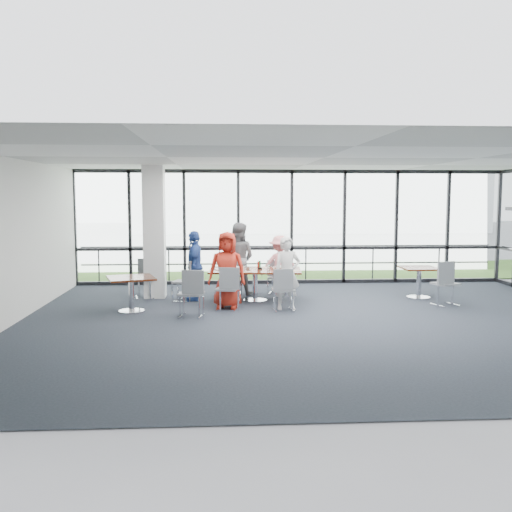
{
  "coord_description": "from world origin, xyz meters",
  "views": [
    {
      "loc": [
        -1.99,
        -10.93,
        2.46
      ],
      "look_at": [
        -1.19,
        2.02,
        1.1
      ],
      "focal_mm": 40.0,
      "sensor_mm": 36.0,
      "label": 1
    }
  ],
  "objects": [
    {
      "name": "guard_rail",
      "position": [
        0.0,
        5.6,
        0.5
      ],
      "size": [
        12.0,
        0.06,
        0.06
      ],
      "primitive_type": "cylinder",
      "rotation": [
        0.0,
        1.57,
        0.0
      ],
      "color": "#2D2D33",
      "rests_on": "ground"
    },
    {
      "name": "floor",
      "position": [
        0.0,
        0.0,
        -0.01
      ],
      "size": [
        12.0,
        10.0,
        0.02
      ],
      "primitive_type": "cube",
      "color": "#212730",
      "rests_on": "ground"
    },
    {
      "name": "chair_main_end",
      "position": [
        -2.87,
        2.4,
        0.46
      ],
      "size": [
        0.56,
        0.56,
        0.93
      ],
      "primitive_type": null,
      "rotation": [
        0.0,
        0.0,
        -1.84
      ],
      "color": "slate",
      "rests_on": "ground"
    },
    {
      "name": "menu_b",
      "position": [
        -0.32,
        1.98,
        0.75
      ],
      "size": [
        0.27,
        0.19,
        0.0
      ],
      "primitive_type": "cube",
      "rotation": [
        0.0,
        0.0,
        0.01
      ],
      "color": "silver",
      "rests_on": "main_table"
    },
    {
      "name": "main_table",
      "position": [
        -1.19,
        2.32,
        0.64
      ],
      "size": [
        2.23,
        1.36,
        0.75
      ],
      "rotation": [
        0.0,
        0.0,
        -0.09
      ],
      "color": "#3E1C0A",
      "rests_on": "ground"
    },
    {
      "name": "hangar_main",
      "position": [
        4.0,
        32.0,
        3.0
      ],
      "size": [
        24.0,
        10.0,
        6.0
      ],
      "primitive_type": "cube",
      "color": "white",
      "rests_on": "ground"
    },
    {
      "name": "chair_spare_la",
      "position": [
        -2.6,
        0.6,
        0.48
      ],
      "size": [
        0.57,
        0.57,
        0.97
      ],
      "primitive_type": null,
      "rotation": [
        0.0,
        0.0,
        -0.23
      ],
      "color": "slate",
      "rests_on": "ground"
    },
    {
      "name": "ceiling",
      "position": [
        0.0,
        0.0,
        3.2
      ],
      "size": [
        12.0,
        10.0,
        0.04
      ],
      "primitive_type": "cube",
      "color": "white",
      "rests_on": "ground"
    },
    {
      "name": "diner_near_left",
      "position": [
        -1.86,
        1.51,
        0.85
      ],
      "size": [
        0.91,
        0.68,
        1.69
      ],
      "primitive_type": "imported",
      "rotation": [
        0.0,
        0.0,
        -0.18
      ],
      "color": "#AF2517",
      "rests_on": "ground"
    },
    {
      "name": "curtain_wall_back",
      "position": [
        0.0,
        5.0,
        1.6
      ],
      "size": [
        12.0,
        0.1,
        3.2
      ],
      "primitive_type": "cube",
      "color": "white",
      "rests_on": "ground"
    },
    {
      "name": "diner_end",
      "position": [
        -2.61,
        2.53,
        0.83
      ],
      "size": [
        0.55,
        0.98,
        1.65
      ],
      "primitive_type": "imported",
      "rotation": [
        0.0,
        0.0,
        -1.59
      ],
      "color": "#27458F",
      "rests_on": "ground"
    },
    {
      "name": "plate_fr",
      "position": [
        -0.57,
        2.68,
        0.76
      ],
      "size": [
        0.24,
        0.24,
        0.01
      ],
      "primitive_type": "cylinder",
      "color": "white",
      "rests_on": "main_table"
    },
    {
      "name": "apron",
      "position": [
        0.0,
        10.0,
        -0.02
      ],
      "size": [
        80.0,
        70.0,
        0.02
      ],
      "primitive_type": "cube",
      "color": "slate",
      "rests_on": "ground"
    },
    {
      "name": "condiment_caddy",
      "position": [
        -1.08,
        2.37,
        0.77
      ],
      "size": [
        0.1,
        0.07,
        0.04
      ],
      "primitive_type": "cube",
      "color": "black",
      "rests_on": "main_table"
    },
    {
      "name": "diner_far_right",
      "position": [
        -0.51,
        3.24,
        0.74
      ],
      "size": [
        0.98,
        0.54,
        1.49
      ],
      "primitive_type": "imported",
      "rotation": [
        0.0,
        0.0,
        3.09
      ],
      "color": "pink",
      "rests_on": "ground"
    },
    {
      "name": "chair_main_fr",
      "position": [
        -0.58,
        3.3,
        0.41
      ],
      "size": [
        0.48,
        0.48,
        0.81
      ],
      "primitive_type": null,
      "rotation": [
        0.0,
        0.0,
        2.92
      ],
      "color": "slate",
      "rests_on": "ground"
    },
    {
      "name": "chair_main_nr",
      "position": [
        -0.66,
        1.12,
        0.45
      ],
      "size": [
        0.49,
        0.49,
        0.91
      ],
      "primitive_type": null,
      "rotation": [
        0.0,
        0.0,
        0.1
      ],
      "color": "slate",
      "rests_on": "ground"
    },
    {
      "name": "wall_left",
      "position": [
        -6.0,
        0.0,
        1.6
      ],
      "size": [
        0.1,
        10.0,
        3.2
      ],
      "primitive_type": "cube",
      "color": "silver",
      "rests_on": "ground"
    },
    {
      "name": "plate_nr",
      "position": [
        -0.53,
        1.89,
        0.76
      ],
      "size": [
        0.28,
        0.28,
        0.01
      ],
      "primitive_type": "cylinder",
      "color": "white",
      "rests_on": "main_table"
    },
    {
      "name": "diner_far_left",
      "position": [
        -1.56,
        3.3,
        0.9
      ],
      "size": [
        1.01,
        0.8,
        1.81
      ],
      "primitive_type": "imported",
      "rotation": [
        0.0,
        0.0,
        2.81
      ],
      "color": "slate",
      "rests_on": "ground"
    },
    {
      "name": "structural_column",
      "position": [
        -3.6,
        3.0,
        1.6
      ],
      "size": [
        0.5,
        0.5,
        3.2
      ],
      "primitive_type": "cube",
      "color": "white",
      "rests_on": "ground"
    },
    {
      "name": "menu_c",
      "position": [
        -1.0,
        2.7,
        0.75
      ],
      "size": [
        0.39,
        0.36,
        0.0
      ],
      "primitive_type": "cube",
      "rotation": [
        0.0,
        0.0,
        0.58
      ],
      "color": "silver",
      "rests_on": "main_table"
    },
    {
      "name": "side_table_left",
      "position": [
        -3.91,
        1.22,
        0.65
      ],
      "size": [
        1.18,
        1.18,
        0.75
      ],
      "rotation": [
        0.0,
        0.0,
        0.3
      ],
      "color": "#3E1C0A",
      "rests_on": "ground"
    },
    {
      "name": "chair_main_nl",
      "position": [
        -1.86,
        1.28,
        0.46
      ],
      "size": [
        0.55,
        0.55,
        0.93
      ],
      "primitive_type": null,
      "rotation": [
        0.0,
        0.0,
        -0.23
      ],
      "color": "slate",
      "rests_on": "ground"
    },
    {
      "name": "side_table_right",
      "position": [
        2.8,
        2.48,
        0.63
      ],
      "size": [
        0.83,
        0.83,
        0.75
      ],
      "rotation": [
        0.0,
        0.0,
        -0.0
      ],
      "color": "#3E1C0A",
      "rests_on": "ground"
    },
    {
      "name": "plate_end",
      "position": [
        -2.04,
        2.38,
        0.76
      ],
      "size": [
        0.24,
        0.24,
        0.01
      ],
      "primitive_type": "cylinder",
      "color": "white",
      "rests_on": "main_table"
    },
    {
      "name": "green_bottle",
      "position": [
        -1.08,
        2.39,
        0.85
      ],
      "size": [
        0.05,
        0.05,
        0.2
      ],
      "primitive_type": "cylinder",
      "color": "#1C6D37",
      "rests_on": "main_table"
    },
    {
      "name": "tumbler_c",
      "position": [
        -1.08,
        2.58,
        0.82
      ],
      "size": [
        0.07,
        0.07,
        0.15
      ],
      "primitive_type": "cylinder",
      "color": "white",
      "rests_on": "main_table"
    },
    {
      "name": "wall_front",
      "position": [
        0.0,
        -5.0,
        1.6
      ],
      "size": [
        12.0,
        0.1,
        3.2
      ],
      "primitive_type": "cube",
      "color": "silver",
      "rests_on": "ground"
    },
    {
      "name": "chair_main_fl",
      "position": [
        -1.7,
        3.37,
        0.48
      ],
      "size": [
        0.5,
        0.5,
        0.95
      ],
      "primitive_type": null,
      "rotation": [
        0.0,
        0.0,
        3.06
      ],
      "color": "slate",
      "rests_on": "ground"
    },
    {
      "name": "chair_spare_r",
      "position": [
        3.06,
        1.48,
        0.5
      ],
      "size": [
        0.63,
        0.63,
        1.0
      ],
      "primitive_type": null,
      "rotation": [
        0.0,
        0.0,
        0.37
      ],
      "color": "slate",
      "rests_on": "ground"
    },
    {
      "name": "tumbler_b",
      "position": [
        -0.9,
        2.07,
        0.82
      ],
      "size": [
        0.07,
        0.07,
        0.14
      ],
      "primitive_type": "cylinder",
      "color": "white",
      "rests_on": "main_table"
    },
    {
      "name": "menu_a",
      "position": [
        -1.41,
        1.89,
        0.75
      ],
      "size": [
        0.31,
        0.24,
        0.0
      ],
      "primitive_type": "cube",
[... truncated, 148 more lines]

